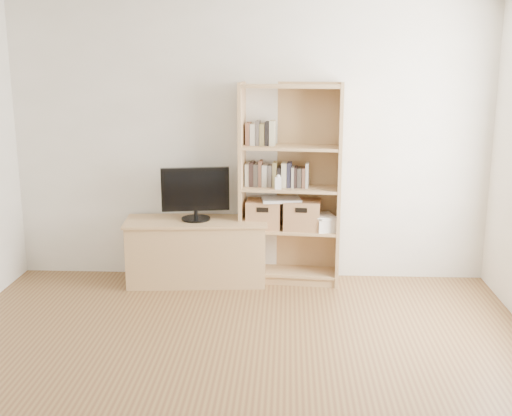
# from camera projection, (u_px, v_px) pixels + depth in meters

# --- Properties ---
(floor) EXTENTS (4.50, 5.00, 0.01)m
(floor) POSITION_uv_depth(u_px,v_px,m) (226.00, 410.00, 3.91)
(floor) COLOR brown
(floor) RESTS_ON ground
(back_wall) EXTENTS (4.50, 0.02, 2.60)m
(back_wall) POSITION_uv_depth(u_px,v_px,m) (250.00, 143.00, 6.04)
(back_wall) COLOR silver
(back_wall) RESTS_ON floor
(tv_stand) EXTENTS (1.31, 0.59, 0.59)m
(tv_stand) POSITION_uv_depth(u_px,v_px,m) (197.00, 252.00, 6.07)
(tv_stand) COLOR tan
(tv_stand) RESTS_ON floor
(bookshelf) EXTENTS (0.96, 0.42, 1.87)m
(bookshelf) POSITION_uv_depth(u_px,v_px,m) (291.00, 185.00, 5.94)
(bookshelf) COLOR tan
(bookshelf) RESTS_ON floor
(television) EXTENTS (0.63, 0.16, 0.49)m
(television) POSITION_uv_depth(u_px,v_px,m) (195.00, 194.00, 5.93)
(television) COLOR black
(television) RESTS_ON tv_stand
(books_row_mid) EXTENTS (0.89, 0.23, 0.24)m
(books_row_mid) POSITION_uv_depth(u_px,v_px,m) (291.00, 174.00, 5.94)
(books_row_mid) COLOR #A49E8C
(books_row_mid) RESTS_ON bookshelf
(books_row_upper) EXTENTS (0.40, 0.18, 0.20)m
(books_row_upper) POSITION_uv_depth(u_px,v_px,m) (269.00, 134.00, 5.88)
(books_row_upper) COLOR #A49E8C
(books_row_upper) RESTS_ON bookshelf
(baby_monitor) EXTENTS (0.06, 0.04, 0.11)m
(baby_monitor) POSITION_uv_depth(u_px,v_px,m) (278.00, 183.00, 5.85)
(baby_monitor) COLOR white
(baby_monitor) RESTS_ON bookshelf
(basket_left) EXTENTS (0.33, 0.28, 0.26)m
(basket_left) POSITION_uv_depth(u_px,v_px,m) (264.00, 214.00, 6.04)
(basket_left) COLOR olive
(basket_left) RESTS_ON bookshelf
(basket_right) EXTENTS (0.36, 0.30, 0.27)m
(basket_right) POSITION_uv_depth(u_px,v_px,m) (302.00, 215.00, 5.99)
(basket_right) COLOR olive
(basket_right) RESTS_ON bookshelf
(laptop) EXTENTS (0.39, 0.29, 0.03)m
(laptop) POSITION_uv_depth(u_px,v_px,m) (281.00, 200.00, 5.98)
(laptop) COLOR silver
(laptop) RESTS_ON basket_left
(magazine_stack) EXTENTS (0.24, 0.30, 0.12)m
(magazine_stack) POSITION_uv_depth(u_px,v_px,m) (324.00, 223.00, 5.98)
(magazine_stack) COLOR silver
(magazine_stack) RESTS_ON bookshelf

